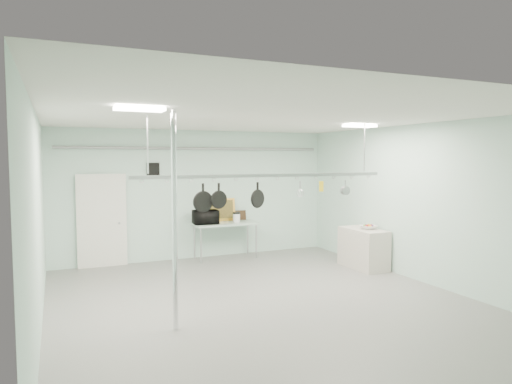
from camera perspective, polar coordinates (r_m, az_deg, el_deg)
name	(u,v)px	position (r m, az deg, el deg)	size (l,w,h in m)	color
floor	(264,303)	(8.14, 1.01, -13.68)	(8.00, 8.00, 0.00)	gray
ceiling	(264,117)	(7.78, 1.04, 9.30)	(7.00, 8.00, 0.02)	silver
back_wall	(197,194)	(11.53, -7.33, -0.31)	(7.00, 0.02, 3.20)	silver
right_wall	(421,203)	(9.78, 19.92, -1.33)	(0.02, 8.00, 3.20)	silver
door	(102,222)	(11.11, -18.71, -3.52)	(1.10, 0.10, 2.20)	silver
wall_vent	(153,169)	(11.21, -12.74, 2.82)	(0.30, 0.04, 0.30)	black
conduit_pipe	(198,148)	(11.41, -7.26, 5.43)	(0.07, 0.07, 6.60)	gray
chrome_pole	(175,221)	(6.68, -10.15, -3.60)	(0.08, 0.08, 3.20)	silver
prep_table	(225,225)	(11.43, -3.85, -4.20)	(1.60, 0.70, 0.91)	#9EBAA9
side_cabinet	(363,248)	(10.78, 13.27, -6.87)	(0.60, 1.20, 0.90)	beige
pot_rack	(267,174)	(8.11, 1.42, 2.29)	(4.80, 0.06, 1.00)	#B7B7BC
light_panel_left	(140,109)	(6.35, -14.35, 10.05)	(0.65, 0.30, 0.05)	white
light_panel_right	(360,126)	(9.52, 12.83, 8.08)	(0.65, 0.30, 0.05)	white
microwave	(206,217)	(11.21, -6.32, -3.14)	(0.61, 0.41, 0.34)	black
coffee_canister	(236,218)	(11.47, -2.45, -3.25)	(0.18, 0.18, 0.21)	white
painting_large	(220,210)	(11.65, -4.51, -2.24)	(0.78, 0.05, 0.58)	gold
painting_small	(240,215)	(11.86, -1.98, -2.92)	(0.30, 0.04, 0.25)	#311F11
fruit_bowl	(368,227)	(10.66, 13.87, -4.30)	(0.37, 0.37, 0.09)	silver
skillet_left	(203,198)	(7.70, -6.64, -0.78)	(0.36, 0.06, 0.50)	black
skillet_mid	(219,195)	(7.78, -4.68, -0.40)	(0.31, 0.06, 0.42)	black
skillet_right	(258,195)	(8.05, 0.20, -0.42)	(0.33, 0.06, 0.47)	black
whisk	(300,189)	(8.43, 5.55, 0.39)	(0.14, 0.14, 0.29)	silver
grater	(321,186)	(8.66, 8.16, 0.70)	(0.09, 0.02, 0.22)	orange
saucepan	(345,187)	(8.96, 11.09, 0.56)	(0.17, 0.09, 0.29)	#AAABAF
fruit_cluster	(368,226)	(10.66, 13.87, -4.09)	(0.24, 0.24, 0.09)	maroon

